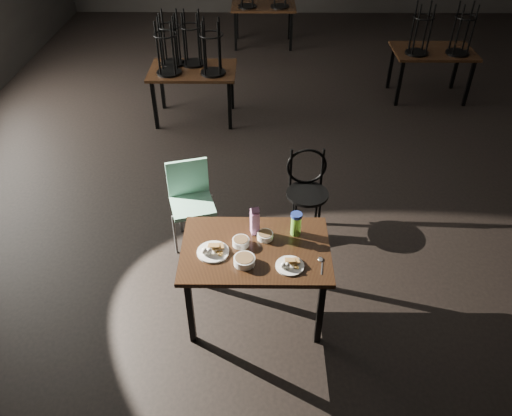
{
  "coord_description": "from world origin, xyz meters",
  "views": [
    {
      "loc": [
        -0.76,
        -5.81,
        3.46
      ],
      "look_at": [
        -0.79,
        -2.45,
        0.85
      ],
      "focal_mm": 35.0,
      "sensor_mm": 36.0,
      "label": 1
    }
  ],
  "objects_px": {
    "water_bottle": "(296,224)",
    "bentwood_chair": "(307,186)",
    "school_chair": "(191,197)",
    "juice_carton": "(255,221)",
    "main_table": "(256,255)"
  },
  "relations": [
    {
      "from": "bentwood_chair",
      "to": "water_bottle",
      "type": "bearing_deg",
      "value": -102.75
    },
    {
      "from": "juice_carton",
      "to": "bentwood_chair",
      "type": "height_order",
      "value": "juice_carton"
    },
    {
      "from": "juice_carton",
      "to": "water_bottle",
      "type": "height_order",
      "value": "juice_carton"
    },
    {
      "from": "main_table",
      "to": "bentwood_chair",
      "type": "height_order",
      "value": "bentwood_chair"
    },
    {
      "from": "juice_carton",
      "to": "school_chair",
      "type": "xyz_separation_m",
      "value": [
        -0.64,
        0.8,
        -0.34
      ]
    },
    {
      "from": "main_table",
      "to": "school_chair",
      "type": "distance_m",
      "value": 1.19
    },
    {
      "from": "school_chair",
      "to": "juice_carton",
      "type": "bearing_deg",
      "value": -67.14
    },
    {
      "from": "bentwood_chair",
      "to": "school_chair",
      "type": "height_order",
      "value": "bentwood_chair"
    },
    {
      "from": "juice_carton",
      "to": "school_chair",
      "type": "bearing_deg",
      "value": 128.93
    },
    {
      "from": "main_table",
      "to": "school_chair",
      "type": "bearing_deg",
      "value": 123.31
    },
    {
      "from": "juice_carton",
      "to": "water_bottle",
      "type": "relative_size",
      "value": 1.27
    },
    {
      "from": "school_chair",
      "to": "bentwood_chair",
      "type": "bearing_deg",
      "value": -6.65
    },
    {
      "from": "water_bottle",
      "to": "bentwood_chair",
      "type": "distance_m",
      "value": 1.06
    },
    {
      "from": "water_bottle",
      "to": "school_chair",
      "type": "xyz_separation_m",
      "value": [
        -0.98,
        0.81,
        -0.33
      ]
    },
    {
      "from": "water_bottle",
      "to": "bentwood_chair",
      "type": "xyz_separation_m",
      "value": [
        0.18,
        1.0,
        -0.32
      ]
    }
  ]
}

